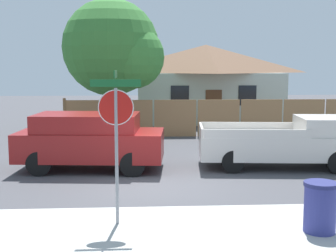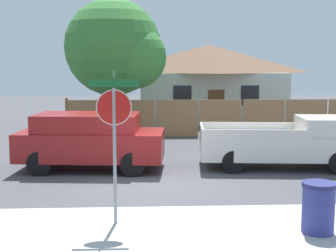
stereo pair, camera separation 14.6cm
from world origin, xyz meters
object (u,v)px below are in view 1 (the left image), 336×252
oak_tree (115,50)px  stop_sign (116,120)px  red_suv (90,139)px  trash_bin (320,207)px  house (206,81)px  orange_pickup (286,142)px

oak_tree → stop_sign: size_ratio=2.01×
oak_tree → stop_sign: (0.66, -12.89, -1.87)m
red_suv → trash_bin: bearing=-44.0°
house → orange_pickup: house is taller
red_suv → stop_sign: stop_sign is taller
house → red_suv: house is taller
orange_pickup → trash_bin: size_ratio=5.25×
orange_pickup → house: bearing=98.1°
orange_pickup → stop_sign: 7.54m
oak_tree → trash_bin: (4.73, -13.63, -3.56)m
oak_tree → trash_bin: bearing=-70.9°
red_suv → stop_sign: bearing=-72.9°
house → trash_bin: 20.05m
house → oak_tree: 8.37m
red_suv → orange_pickup: 6.37m
red_suv → trash_bin: (5.18, -5.99, -0.47)m
house → stop_sign: size_ratio=2.80×
house → oak_tree: oak_tree is taller
house → oak_tree: (-5.21, -6.32, 1.70)m
red_suv → stop_sign: (1.11, -5.24, 1.22)m
orange_pickup → stop_sign: (-5.26, -5.22, 1.37)m
stop_sign → orange_pickup: bearing=44.9°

